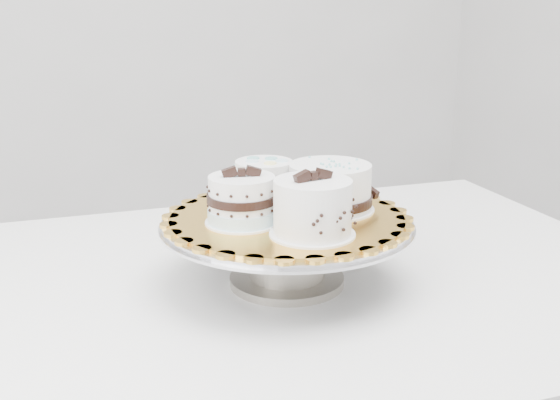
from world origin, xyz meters
name	(u,v)px	position (x,y,z in m)	size (l,w,h in m)	color
table	(264,322)	(0.08, 0.06, 0.68)	(1.32, 0.95, 0.75)	white
cake_stand	(287,240)	(0.11, 0.03, 0.82)	(0.37, 0.37, 0.10)	gray
cake_board	(287,218)	(0.11, 0.03, 0.85)	(0.34, 0.34, 0.01)	gold
cake_swirl	(313,209)	(0.10, -0.06, 0.89)	(0.12, 0.12, 0.09)	white
cake_banded	(242,202)	(0.04, 0.02, 0.89)	(0.12, 0.12, 0.09)	white
cake_dots	(264,181)	(0.10, 0.11, 0.89)	(0.11, 0.11, 0.07)	white
cake_ribbon	(331,189)	(0.18, 0.03, 0.89)	(0.15, 0.15, 0.07)	white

